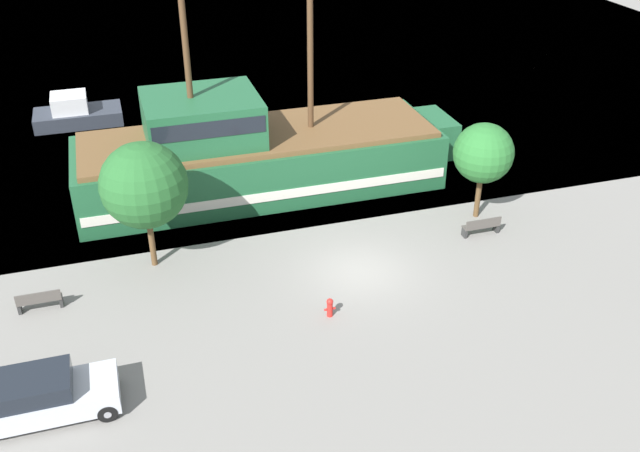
% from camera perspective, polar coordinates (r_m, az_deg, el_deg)
% --- Properties ---
extents(ground_plane, '(160.00, 160.00, 0.00)m').
position_cam_1_polar(ground_plane, '(29.02, 3.20, -3.63)').
color(ground_plane, gray).
extents(water_surface, '(80.00, 80.00, 0.00)m').
position_cam_1_polar(water_surface, '(69.00, -9.87, 16.24)').
color(water_surface, slate).
rests_on(water_surface, ground).
extents(pirate_ship, '(18.68, 5.70, 10.82)m').
position_cam_1_polar(pirate_ship, '(34.72, -5.26, 5.75)').
color(pirate_ship, '#1E5633').
rests_on(pirate_ship, water_surface).
extents(moored_boat_dockside, '(5.03, 2.50, 1.85)m').
position_cam_1_polar(moored_boat_dockside, '(45.22, -18.93, 8.55)').
color(moored_boat_dockside, '#2D333D').
rests_on(moored_boat_dockside, water_surface).
extents(parked_car_curb_front, '(4.88, 1.89, 1.52)m').
position_cam_1_polar(parked_car_curb_front, '(23.88, -21.89, -12.63)').
color(parked_car_curb_front, '#B7BCC6').
rests_on(parked_car_curb_front, ground_plane).
extents(fire_hydrant, '(0.42, 0.25, 0.76)m').
position_cam_1_polar(fire_hydrant, '(26.33, 0.79, -6.48)').
color(fire_hydrant, red).
rests_on(fire_hydrant, ground_plane).
extents(bench_promenade_east, '(1.67, 0.45, 0.85)m').
position_cam_1_polar(bench_promenade_east, '(32.00, 12.81, -0.02)').
color(bench_promenade_east, '#4C4742').
rests_on(bench_promenade_east, ground_plane).
extents(bench_promenade_west, '(1.60, 0.45, 0.85)m').
position_cam_1_polar(bench_promenade_west, '(28.58, -21.54, -5.55)').
color(bench_promenade_west, '#4C4742').
rests_on(bench_promenade_west, ground_plane).
extents(tree_row_east, '(3.43, 3.43, 5.37)m').
position_cam_1_polar(tree_row_east, '(28.41, -13.91, 3.18)').
color(tree_row_east, brown).
rests_on(tree_row_east, ground_plane).
extents(tree_row_mideast, '(2.67, 2.67, 4.51)m').
position_cam_1_polar(tree_row_mideast, '(32.28, 12.94, 5.70)').
color(tree_row_mideast, brown).
rests_on(tree_row_mideast, ground_plane).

